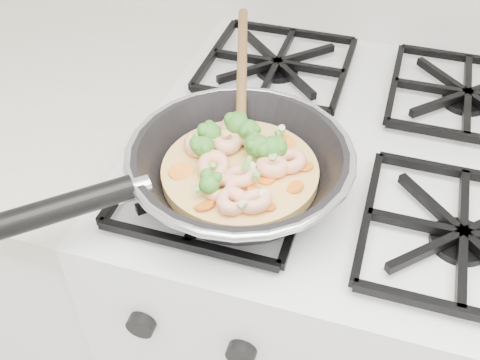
% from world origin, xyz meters
% --- Properties ---
extents(stove, '(0.60, 0.60, 0.92)m').
position_xyz_m(stove, '(0.00, 1.70, 0.46)').
color(stove, white).
rests_on(stove, ground).
extents(skillet, '(0.39, 0.52, 0.09)m').
position_xyz_m(skillet, '(-0.13, 1.55, 0.96)').
color(skillet, black).
rests_on(skillet, stove).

